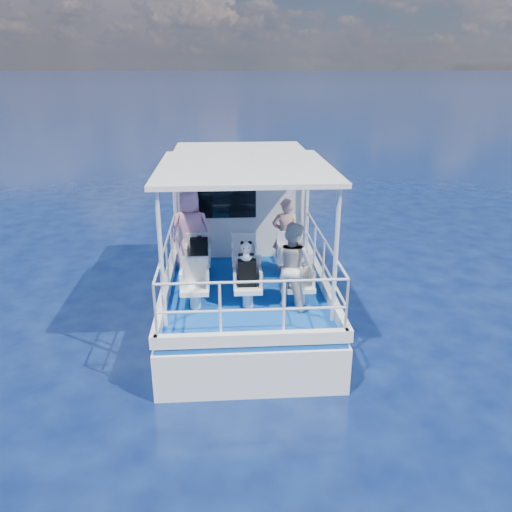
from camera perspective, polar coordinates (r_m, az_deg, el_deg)
The scene contains 20 objects.
ground at distance 10.07m, azimuth -1.24°, elevation -7.53°, with size 2000.00×2000.00×0.00m, color #071239.
hull at distance 10.96m, azimuth -1.49°, elevation -5.07°, with size 3.00×7.00×1.60m, color white.
deck at distance 10.62m, azimuth -1.53°, elevation -0.93°, with size 2.90×6.90×0.10m, color #0B3D97.
cabin at distance 11.51m, azimuth -1.86°, elevation 6.79°, with size 2.85×2.00×2.20m, color white.
canopy at distance 8.83m, azimuth -1.33°, elevation 10.10°, with size 3.00×3.20×0.08m, color white.
canopy_posts at distance 9.06m, azimuth -1.26°, elevation 2.93°, with size 2.77×2.97×2.20m.
railings at distance 8.96m, azimuth -1.13°, elevation -1.36°, with size 2.84×3.59×1.00m, color white, non-canonical shape.
seat_port_fwd at distance 9.80m, azimuth -6.61°, elevation -1.47°, with size 0.48×0.46×0.38m, color white.
seat_center_fwd at distance 9.79m, azimuth -1.34°, elevation -1.35°, with size 0.48×0.46×0.38m, color white.
seat_stbd_fwd at distance 9.87m, azimuth 3.89°, elevation -1.21°, with size 0.48×0.46×0.38m, color white.
seat_port_aft at distance 8.61m, azimuth -6.96°, elevation -4.73°, with size 0.48×0.46×0.38m, color white.
seat_center_aft at distance 8.60m, azimuth -0.94°, elevation -4.59°, with size 0.48×0.46×0.38m, color white.
seat_stbd_aft at distance 8.69m, azimuth 5.01°, elevation -4.40°, with size 0.48×0.46×0.38m, color white.
passenger_port_fwd at distance 10.05m, azimuth -7.43°, elevation 2.94°, with size 0.62×0.44×1.66m, color #EF9ABE.
passenger_stbd_fwd at distance 9.99m, azimuth 3.38°, elevation 2.45°, with size 0.54×0.35×1.48m, color tan.
passenger_stbd_aft at distance 8.40m, azimuth 4.12°, elevation -1.09°, with size 0.73×0.57×1.51m, color silver.
backpack_port at distance 9.63m, azimuth -6.51°, elevation 0.76°, with size 0.34×0.19×0.44m, color black.
backpack_center at distance 8.44m, azimuth -1.03°, elevation -1.95°, with size 0.31×0.17×0.46m, color black.
compact_camera at distance 9.54m, azimuth -6.47°, elevation 2.14°, with size 0.09×0.05×0.05m, color black.
panda at distance 8.28m, azimuth -1.14°, elevation 0.57°, with size 0.22×0.19×0.35m, color white, non-canonical shape.
Camera 1 is at (-0.38, -8.87, 4.76)m, focal length 35.00 mm.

